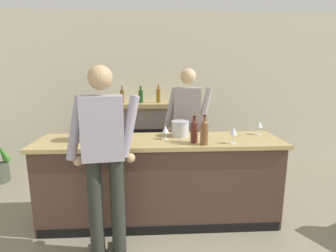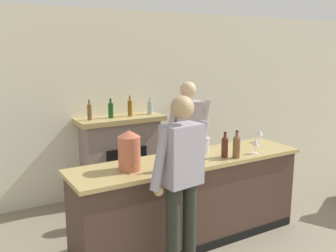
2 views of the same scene
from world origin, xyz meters
name	(u,v)px [view 1 (image 1 of 2)]	position (x,y,z in m)	size (l,w,h in m)	color
wall_back_panel	(167,92)	(0.00, 4.63, 1.38)	(12.00, 0.07, 2.75)	beige
bar_counter	(160,180)	(-0.18, 2.73, 0.50)	(2.75, 0.69, 0.99)	#463227
fireplace_stone	(150,136)	(-0.32, 4.37, 0.62)	(1.28, 0.52, 1.52)	gray
person_customer	(104,157)	(-0.69, 2.12, 1.00)	(0.65, 0.34, 1.79)	#262921
person_bartender	(187,127)	(0.22, 3.39, 0.99)	(0.65, 0.36, 1.78)	#4D472D
copper_dispenser	(91,122)	(-0.93, 2.71, 1.19)	(0.23, 0.27, 0.41)	#BF6145
ice_bucket_steel	(180,128)	(0.07, 2.87, 1.08)	(0.21, 0.21, 0.18)	silver
wine_bottle_riesling_slim	(204,131)	(0.28, 2.49, 1.13)	(0.08, 0.08, 0.31)	brown
wine_bottle_burgundy_dark	(117,133)	(-0.62, 2.49, 1.12)	(0.08, 0.08, 0.30)	#083025
wine_bottle_rose_blush	(194,130)	(0.19, 2.58, 1.12)	(0.08, 0.08, 0.29)	#4D2018
wine_glass_by_dispenser	(234,131)	(0.59, 2.52, 1.12)	(0.07, 0.07, 0.18)	silver
wine_glass_front_left	(166,130)	(-0.12, 2.74, 1.10)	(0.08, 0.08, 0.16)	silver
wine_glass_mid_counter	(259,124)	(1.02, 2.90, 1.11)	(0.08, 0.08, 0.17)	silver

